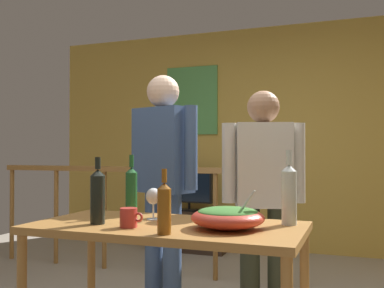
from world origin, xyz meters
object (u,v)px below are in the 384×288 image
stair_railing (176,205)px  tv_console (189,230)px  serving_table (167,239)px  wine_glass (153,198)px  person_standing_left (163,170)px  salad_bowl (228,216)px  wine_bottle_amber (164,207)px  person_standing_right (264,189)px  mug_red (129,218)px  wine_bottle_dark (98,196)px  wine_bottle_clear (289,193)px  wine_bottle_green (131,190)px  framed_picture (192,101)px  flat_screen_tv (188,188)px

stair_railing → tv_console: 1.16m
serving_table → wine_glass: 0.26m
person_standing_left → salad_bowl: bearing=151.4°
salad_bowl → wine_bottle_amber: bearing=-133.2°
wine_bottle_amber → person_standing_right: size_ratio=0.20×
wine_bottle_amber → mug_red: 0.28m
person_standing_left → person_standing_right: size_ratio=1.09×
wine_glass → mug_red: bearing=-91.8°
wine_bottle_dark → wine_bottle_clear: bearing=19.0°
wine_bottle_clear → wine_bottle_dark: wine_bottle_clear is taller
wine_bottle_amber → serving_table: bearing=111.1°
serving_table → wine_bottle_dark: size_ratio=4.03×
stair_railing → wine_bottle_dark: 1.80m
wine_bottle_clear → mug_red: (-0.74, -0.36, -0.11)m
mug_red → person_standing_right: 1.04m
serving_table → wine_bottle_dark: 0.43m
tv_console → wine_bottle_dark: (0.55, -2.81, 0.68)m
wine_bottle_green → wine_bottle_amber: 0.64m
framed_picture → tv_console: (0.07, -0.29, -1.53)m
flat_screen_tv → wine_bottle_amber: size_ratio=1.92×
wine_bottle_green → wine_bottle_amber: wine_bottle_green is taller
flat_screen_tv → person_standing_left: 1.99m
wine_glass → wine_bottle_green: (-0.19, 0.10, 0.03)m
framed_picture → serving_table: size_ratio=0.59×
stair_railing → flat_screen_tv: size_ratio=5.04×
wine_bottle_clear → flat_screen_tv: bearing=121.4°
person_standing_left → wine_bottle_amber: bearing=134.0°
wine_bottle_dark → person_standing_right: (0.70, 0.88, -0.01)m
wine_bottle_dark → person_standing_left: size_ratio=0.21×
serving_table → salad_bowl: salad_bowl is taller
wine_bottle_dark → person_standing_left: bearing=91.2°
person_standing_left → wine_bottle_green: bearing=113.7°
salad_bowl → mug_red: salad_bowl is taller
tv_console → wine_bottle_dark: wine_bottle_dark is taller
flat_screen_tv → mug_red: (0.76, -2.81, 0.09)m
salad_bowl → wine_glass: (-0.47, 0.13, 0.06)m
flat_screen_tv → wine_bottle_green: wine_bottle_green is taller
wine_bottle_amber → wine_bottle_dark: size_ratio=0.86×
wine_bottle_clear → person_standing_right: size_ratio=0.25×
flat_screen_tv → person_standing_right: person_standing_right is taller
flat_screen_tv → stair_railing: bearing=-75.4°
tv_console → wine_bottle_dark: 2.94m
wine_glass → person_standing_left: size_ratio=0.11×
serving_table → wine_bottle_dark: (-0.34, -0.13, 0.23)m
mug_red → serving_table: bearing=49.9°
salad_bowl → mug_red: size_ratio=2.95×
wine_bottle_clear → person_standing_right: bearing=113.8°
framed_picture → tv_console: bearing=-76.0°
serving_table → person_standing_left: person_standing_left is taller
person_standing_left → wine_bottle_clear: bearing=169.7°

